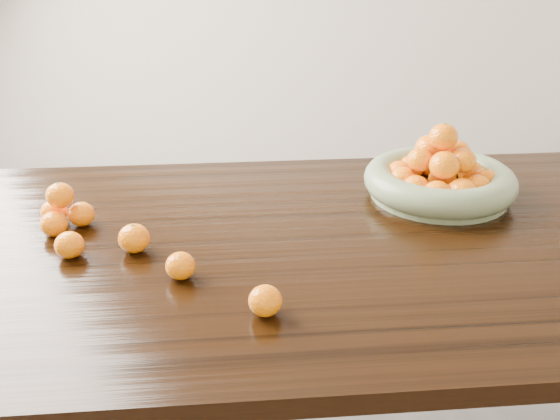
{
  "coord_description": "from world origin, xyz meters",
  "views": [
    {
      "loc": [
        -0.13,
        -1.2,
        1.37
      ],
      "look_at": [
        -0.02,
        -0.02,
        0.83
      ],
      "focal_mm": 40.0,
      "sensor_mm": 36.0,
      "label": 1
    }
  ],
  "objects": [
    {
      "name": "loose_orange_3",
      "position": [
        -0.46,
        -0.04,
        0.78
      ],
      "size": [
        0.06,
        0.06,
        0.06
      ],
      "primitive_type": "ellipsoid",
      "color": "orange",
      "rests_on": "dining_table"
    },
    {
      "name": "loose_orange_0",
      "position": [
        -0.33,
        -0.03,
        0.78
      ],
      "size": [
        0.07,
        0.07,
        0.06
      ],
      "primitive_type": "ellipsoid",
      "color": "orange",
      "rests_on": "dining_table"
    },
    {
      "name": "orange_pyramid",
      "position": [
        -0.5,
        0.1,
        0.79
      ],
      "size": [
        0.12,
        0.13,
        0.11
      ],
      "rotation": [
        0.0,
        0.0,
        -0.29
      ],
      "color": "orange",
      "rests_on": "dining_table"
    },
    {
      "name": "loose_orange_1",
      "position": [
        -0.23,
        -0.14,
        0.78
      ],
      "size": [
        0.06,
        0.06,
        0.05
      ],
      "primitive_type": "ellipsoid",
      "color": "orange",
      "rests_on": "dining_table"
    },
    {
      "name": "dining_table",
      "position": [
        0.0,
        0.0,
        0.66
      ],
      "size": [
        2.0,
        1.0,
        0.75
      ],
      "color": "black",
      "rests_on": "ground"
    },
    {
      "name": "loose_orange_2",
      "position": [
        -0.07,
        -0.28,
        0.78
      ],
      "size": [
        0.06,
        0.06,
        0.06
      ],
      "primitive_type": "ellipsoid",
      "color": "orange",
      "rests_on": "dining_table"
    },
    {
      "name": "fruit_bowl",
      "position": [
        0.4,
        0.2,
        0.8
      ],
      "size": [
        0.37,
        0.37,
        0.19
      ],
      "rotation": [
        0.0,
        0.0,
        0.16
      ],
      "color": "gray",
      "rests_on": "dining_table"
    }
  ]
}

